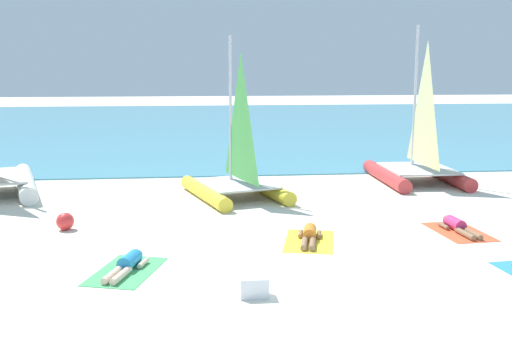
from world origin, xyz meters
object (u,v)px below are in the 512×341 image
object	(u,v)px
towel_center_left	(309,241)
sunbather_center_left	(309,235)
sailboat_yellow	(236,174)
towel_center_right	(459,232)
beach_ball	(65,221)
sunbather_leftmost	(127,264)
sunbather_center_right	(458,226)
cooler_box	(254,287)
towel_leftmost	(126,271)
sailboat_red	(418,160)

from	to	relation	value
towel_center_left	sunbather_center_left	distance (m)	0.14
sailboat_yellow	towel_center_right	xyz separation A→B (m)	(5.12, -4.49, -0.73)
sailboat_yellow	sunbather_center_left	xyz separation A→B (m)	(1.34, -4.83, -0.60)
towel_center_left	beach_ball	xyz separation A→B (m)	(-5.82, 1.62, 0.21)
sunbather_leftmost	sunbather_center_right	xyz separation A→B (m)	(7.78, 2.09, 0.00)
beach_ball	sailboat_yellow	bearing A→B (deg)	36.07
sunbather_leftmost	beach_ball	xyz separation A→B (m)	(-1.84, 3.24, 0.09)
towel_center_left	beach_ball	size ratio (longest dim) A/B	4.37
sunbather_center_right	beach_ball	distance (m)	9.68
sunbather_leftmost	sunbather_center_right	size ratio (longest dim) A/B	0.98
sailboat_yellow	towel_center_left	world-z (taller)	sailboat_yellow
sunbather_center_right	cooler_box	size ratio (longest dim) A/B	3.13
towel_center_right	sunbather_center_left	bearing A→B (deg)	-174.88
sunbather_center_right	beach_ball	world-z (taller)	beach_ball
sunbather_leftmost	sailboat_yellow	bearing A→B (deg)	84.64
towel_leftmost	cooler_box	bearing A→B (deg)	-33.42
towel_leftmost	sunbather_center_left	xyz separation A→B (m)	(4.02, 1.75, 0.13)
sunbather_leftmost	beach_ball	world-z (taller)	beach_ball
sunbather_center_right	towel_center_left	bearing A→B (deg)	-177.41
sunbather_leftmost	towel_leftmost	bearing A→B (deg)	-90.00
sailboat_yellow	sunbather_leftmost	xyz separation A→B (m)	(-2.66, -6.51, -0.60)
towel_leftmost	beach_ball	distance (m)	3.77
sailboat_yellow	cooler_box	bearing A→B (deg)	-108.72
towel_center_right	beach_ball	size ratio (longest dim) A/B	4.37
towel_center_left	sunbather_leftmost	bearing A→B (deg)	-157.91
sunbather_leftmost	cooler_box	size ratio (longest dim) A/B	3.09
sailboat_yellow	sunbather_center_left	bearing A→B (deg)	-91.12
towel_center_left	sunbather_center_left	world-z (taller)	sunbather_center_left
towel_leftmost	sunbather_center_left	world-z (taller)	sunbather_center_left
towel_leftmost	sunbather_leftmost	xyz separation A→B (m)	(0.02, 0.06, 0.13)
sunbather_leftmost	sunbather_center_right	distance (m)	8.05
towel_center_left	beach_ball	world-z (taller)	beach_ball
sailboat_yellow	sailboat_red	distance (m)	6.69
towel_center_left	beach_ball	distance (m)	6.04
beach_ball	towel_center_left	bearing A→B (deg)	-15.56
sunbather_center_left	cooler_box	size ratio (longest dim) A/B	3.11
sunbather_leftmost	towel_center_left	size ratio (longest dim) A/B	0.81
sailboat_yellow	sunbather_center_right	distance (m)	6.79
sailboat_red	towel_center_left	bearing A→B (deg)	-126.73
towel_leftmost	sunbather_center_left	size ratio (longest dim) A/B	1.22
sailboat_yellow	towel_center_left	distance (m)	5.12
towel_center_left	towel_center_right	distance (m)	3.82
sunbather_center_left	towel_center_right	world-z (taller)	sunbather_center_left
towel_leftmost	sunbather_center_right	size ratio (longest dim) A/B	1.21
towel_center_right	sunbather_center_right	distance (m)	0.14
sailboat_red	sunbather_leftmost	distance (m)	12.35
sailboat_red	towel_center_right	xyz separation A→B (m)	(-1.31, -6.30, -0.80)
sailboat_yellow	sunbather_center_right	xyz separation A→B (m)	(5.12, -4.42, -0.60)
sailboat_red	towel_center_right	world-z (taller)	sailboat_red
towel_leftmost	towel_center_left	world-z (taller)	same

